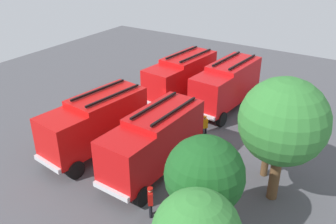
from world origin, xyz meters
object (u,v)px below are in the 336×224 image
firefighter_0 (258,99)px  firefighter_2 (150,201)px  fire_truck_2 (226,84)px  fire_truck_3 (154,141)px  fire_truck_1 (95,122)px  tree_1 (283,122)px  firefighter_1 (204,126)px  tree_0 (271,124)px  fire_truck_0 (181,76)px  tree_2 (204,176)px  traffic_cone_0 (150,138)px  firefighter_4 (274,94)px

firefighter_0 → firefighter_2: size_ratio=1.04×
fire_truck_2 → fire_truck_3: bearing=5.1°
fire_truck_1 → tree_1: 11.35m
firefighter_1 → tree_0: bearing=-163.3°
firefighter_0 → tree_0: 8.94m
firefighter_0 → fire_truck_2: bearing=-55.0°
fire_truck_0 → tree_2: bearing=40.0°
firefighter_1 → tree_2: size_ratio=0.30×
fire_truck_1 → traffic_cone_0: fire_truck_1 is taller
fire_truck_0 → tree_2: 15.55m
fire_truck_2 → tree_1: bearing=42.6°
fire_truck_1 → firefighter_2: bearing=71.3°
firefighter_0 → traffic_cone_0: size_ratio=3.11×
tree_0 → firefighter_2: bearing=-29.2°
fire_truck_0 → fire_truck_1: size_ratio=0.99×
firefighter_0 → tree_1: tree_1 is taller
firefighter_1 → traffic_cone_0: firefighter_1 is taller
firefighter_0 → traffic_cone_0: bearing=-17.7°
firefighter_0 → firefighter_1: firefighter_0 is taller
fire_truck_1 → firefighter_1: (-5.33, 4.95, -1.25)m
fire_truck_3 → firefighter_1: size_ratio=4.47×
tree_2 → firefighter_1: bearing=-153.1°
fire_truck_0 → firefighter_0: bearing=109.8°
fire_truck_0 → fire_truck_1: bearing=3.1°
firefighter_2 → firefighter_0: bearing=50.3°
fire_truck_3 → tree_2: tree_2 is taller
firefighter_1 → fire_truck_3: bearing=121.7°
firefighter_1 → tree_1: size_ratio=0.24×
firefighter_1 → firefighter_2: 8.48m
fire_truck_2 → firefighter_1: fire_truck_2 is taller
fire_truck_1 → traffic_cone_0: (-2.79, 2.17, -1.86)m
tree_2 → traffic_cone_0: size_ratio=9.23×
firefighter_2 → tree_0: tree_0 is taller
fire_truck_3 → firefighter_4: bearing=169.6°
firefighter_0 → firefighter_4: bearing=166.2°
fire_truck_0 → tree_1: bearing=58.0°
tree_0 → traffic_cone_0: (0.59, -7.75, -3.08)m
fire_truck_2 → firefighter_1: bearing=12.6°
fire_truck_1 → firefighter_0: (-11.32, 6.54, -1.13)m
fire_truck_1 → fire_truck_2: (-10.22, 4.25, 0.00)m
tree_0 → traffic_cone_0: 8.36m
tree_0 → firefighter_0: bearing=-156.9°
fire_truck_3 → tree_2: bearing=59.2°
fire_truck_2 → tree_1: 11.14m
tree_2 → fire_truck_1: bearing=-108.2°
firefighter_2 → tree_0: size_ratio=0.35×
firefighter_2 → tree_2: size_ratio=0.32×
fire_truck_1 → firefighter_2: 7.12m
fire_truck_2 → traffic_cone_0: bearing=-11.2°
fire_truck_1 → tree_2: (3.01, 9.18, 1.45)m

